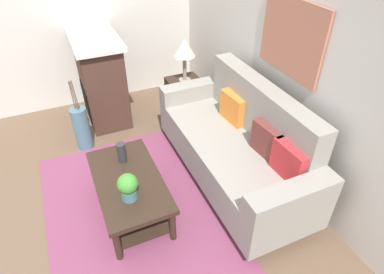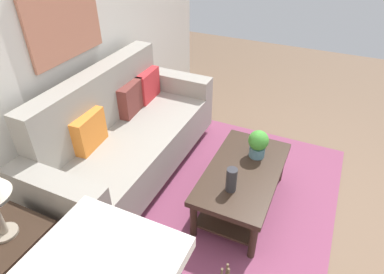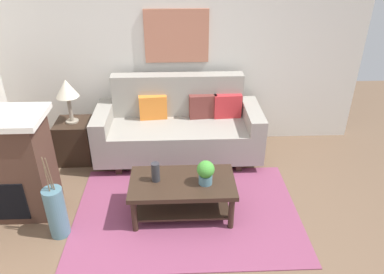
{
  "view_description": "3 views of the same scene",
  "coord_description": "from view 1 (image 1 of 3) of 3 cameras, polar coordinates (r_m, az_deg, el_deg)",
  "views": [
    {
      "loc": [
        2.19,
        0.16,
        2.55
      ],
      "look_at": [
        -0.25,
        1.24,
        0.56
      ],
      "focal_mm": 30.21,
      "sensor_mm": 36.0,
      "label": 1
    },
    {
      "loc": [
        -2.19,
        0.0,
        2.29
      ],
      "look_at": [
        0.0,
        1.01,
        0.59
      ],
      "focal_mm": 30.93,
      "sensor_mm": 36.0,
      "label": 2
    },
    {
      "loc": [
        -0.08,
        -2.6,
        2.68
      ],
      "look_at": [
        0.08,
        1.03,
        0.66
      ],
      "focal_mm": 34.29,
      "sensor_mm": 36.0,
      "label": 3
    }
  ],
  "objects": [
    {
      "name": "wall_back",
      "position": [
        3.24,
        18.37,
        13.19
      ],
      "size": [
        4.88,
        0.1,
        2.7
      ],
      "primitive_type": "cube",
      "color": "silver",
      "rests_on": "ground_plane"
    },
    {
      "name": "fireplace",
      "position": [
        4.55,
        -15.74,
        9.83
      ],
      "size": [
        1.02,
        0.58,
        1.16
      ],
      "color": "#472D23",
      "rests_on": "ground_plane"
    },
    {
      "name": "floor_vase_branch_c",
      "position": [
        3.94,
        -20.42,
        6.88
      ],
      "size": [
        0.01,
        0.01,
        0.36
      ],
      "primitive_type": "cylinder",
      "rotation": [
        -0.0,
        0.0,
        0.0
      ],
      "color": "brown",
      "rests_on": "floor_vase"
    },
    {
      "name": "potted_plant_tabletop",
      "position": [
        2.83,
        -11.24,
        -8.53
      ],
      "size": [
        0.18,
        0.18,
        0.26
      ],
      "color": "slate",
      "rests_on": "coffee_table"
    },
    {
      "name": "wall_left",
      "position": [
        4.85,
        -19.46,
        20.56
      ],
      "size": [
        0.1,
        5.17,
        2.7
      ],
      "primitive_type": "cube",
      "color": "silver",
      "rests_on": "ground_plane"
    },
    {
      "name": "area_rug",
      "position": [
        3.37,
        -10.15,
        -12.95
      ],
      "size": [
        2.42,
        1.65,
        0.01
      ],
      "primitive_type": "cube",
      "color": "#843D5B",
      "rests_on": "ground_plane"
    },
    {
      "name": "ground_plane",
      "position": [
        3.37,
        -18.61,
        -15.21
      ],
      "size": [
        8.88,
        8.88,
        0.0
      ],
      "primitive_type": "plane",
      "color": "brown"
    },
    {
      "name": "throw_pillow_maroon",
      "position": [
        3.16,
        13.2,
        -0.65
      ],
      "size": [
        0.37,
        0.15,
        0.32
      ],
      "primitive_type": "cube",
      "rotation": [
        0.0,
        0.0,
        0.09
      ],
      "color": "brown",
      "rests_on": "couch"
    },
    {
      "name": "framed_painting",
      "position": [
        3.19,
        17.11,
        16.39
      ],
      "size": [
        0.83,
        0.03,
        0.68
      ],
      "primitive_type": "cube",
      "color": "#B77056"
    },
    {
      "name": "coffee_table",
      "position": [
        3.18,
        -11.01,
        -8.76
      ],
      "size": [
        1.1,
        0.6,
        0.43
      ],
      "color": "#332319",
      "rests_on": "ground_plane"
    },
    {
      "name": "floor_vase",
      "position": [
        4.16,
        -18.86,
        1.44
      ],
      "size": [
        0.19,
        0.19,
        0.55
      ],
      "primitive_type": "cylinder",
      "color": "slate",
      "rests_on": "ground_plane"
    },
    {
      "name": "floor_vase_branch_b",
      "position": [
        3.94,
        -19.93,
        7.01
      ],
      "size": [
        0.04,
        0.03,
        0.36
      ],
      "primitive_type": "cylinder",
      "rotation": [
        0.04,
        -0.07,
        0.0
      ],
      "color": "brown",
      "rests_on": "floor_vase"
    },
    {
      "name": "couch",
      "position": [
        3.46,
        7.86,
        -1.44
      ],
      "size": [
        2.13,
        0.84,
        1.08
      ],
      "color": "gray",
      "rests_on": "ground_plane"
    },
    {
      "name": "table_lamp",
      "position": [
        4.23,
        -1.36,
        15.18
      ],
      "size": [
        0.28,
        0.28,
        0.57
      ],
      "color": "gray",
      "rests_on": "side_table"
    },
    {
      "name": "floor_vase_branch_a",
      "position": [
        3.91,
        -20.12,
        6.75
      ],
      "size": [
        0.03,
        0.02,
        0.36
      ],
      "primitive_type": "cylinder",
      "rotation": [
        0.03,
        -0.05,
        0.0
      ],
      "color": "brown",
      "rests_on": "floor_vase"
    },
    {
      "name": "throw_pillow_orange",
      "position": [
        3.6,
        7.29,
        5.15
      ],
      "size": [
        0.37,
        0.15,
        0.32
      ],
      "primitive_type": "cube",
      "rotation": [
        0.0,
        0.0,
        0.09
      ],
      "color": "orange",
      "rests_on": "couch"
    },
    {
      "name": "throw_pillow_crimson",
      "position": [
        2.97,
        16.78,
        -4.16
      ],
      "size": [
        0.37,
        0.14,
        0.32
      ],
      "primitive_type": "cube",
      "rotation": [
        0.0,
        0.0,
        0.06
      ],
      "color": "red",
      "rests_on": "couch"
    },
    {
      "name": "side_table",
      "position": [
        4.54,
        -1.23,
        6.76
      ],
      "size": [
        0.44,
        0.44,
        0.56
      ],
      "primitive_type": "cube",
      "color": "#332319",
      "rests_on": "ground_plane"
    },
    {
      "name": "tabletop_vase",
      "position": [
        3.24,
        -12.31,
        -2.7
      ],
      "size": [
        0.09,
        0.09,
        0.21
      ],
      "primitive_type": "cylinder",
      "color": "#2D2D33",
      "rests_on": "coffee_table"
    }
  ]
}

